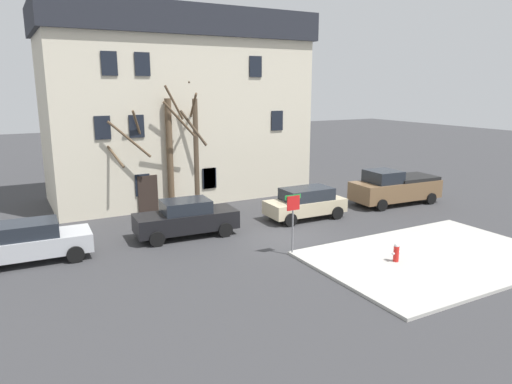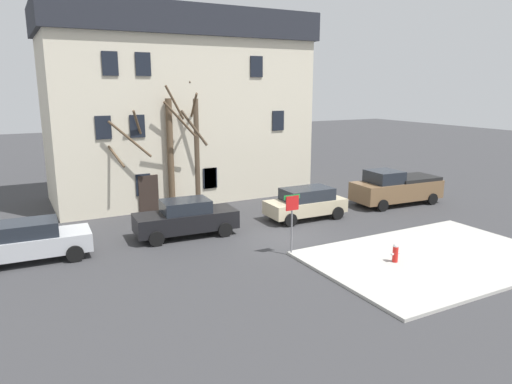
{
  "view_description": "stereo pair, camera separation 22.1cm",
  "coord_description": "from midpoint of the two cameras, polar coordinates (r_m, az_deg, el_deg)",
  "views": [
    {
      "loc": [
        -11.25,
        -17.68,
        6.89
      ],
      "look_at": [
        -0.34,
        2.23,
        1.75
      ],
      "focal_mm": 32.94,
      "sensor_mm": 36.0,
      "label": 1
    },
    {
      "loc": [
        -11.06,
        -17.78,
        6.89
      ],
      "look_at": [
        -0.34,
        2.23,
        1.75
      ],
      "focal_mm": 32.94,
      "sensor_mm": 36.0,
      "label": 2
    }
  ],
  "objects": [
    {
      "name": "ground_plane",
      "position": [
        22.05,
        3.81,
        -5.48
      ],
      "size": [
        120.0,
        120.0,
        0.0
      ],
      "primitive_type": "plane",
      "color": "#38383A"
    },
    {
      "name": "sidewalk_slab",
      "position": [
        20.61,
        21.03,
        -7.48
      ],
      "size": [
        9.92,
        6.64,
        0.12
      ],
      "primitive_type": "cube",
      "color": "#B7B5AD",
      "rests_on": "ground_plane"
    },
    {
      "name": "building_main",
      "position": [
        30.04,
        -9.06,
        10.34
      ],
      "size": [
        16.01,
        6.98,
        11.26
      ],
      "color": "beige",
      "rests_on": "ground_plane"
    },
    {
      "name": "tree_bare_near",
      "position": [
        26.44,
        -14.94,
        3.66
      ],
      "size": [
        3.18,
        3.16,
        5.68
      ],
      "color": "brown",
      "rests_on": "ground_plane"
    },
    {
      "name": "tree_bare_mid",
      "position": [
        26.32,
        -9.89,
        5.33
      ],
      "size": [
        2.32,
        3.07,
        7.18
      ],
      "color": "brown",
      "rests_on": "ground_plane"
    },
    {
      "name": "tree_bare_far",
      "position": [
        27.32,
        -7.19,
        5.16
      ],
      "size": [
        1.98,
        2.11,
        6.2
      ],
      "color": "#4C3D2D",
      "rests_on": "ground_plane"
    },
    {
      "name": "car_silver_sedan",
      "position": [
        20.88,
        -25.38,
        -5.4
      ],
      "size": [
        4.61,
        2.17,
        1.65
      ],
      "color": "#B7BABF",
      "rests_on": "ground_plane"
    },
    {
      "name": "car_black_sedan",
      "position": [
        22.16,
        -8.22,
        -3.14
      ],
      "size": [
        4.83,
        2.22,
        1.74
      ],
      "color": "black",
      "rests_on": "ground_plane"
    },
    {
      "name": "car_beige_wagon",
      "position": [
        24.93,
        6.33,
        -1.31
      ],
      "size": [
        4.29,
        2.06,
        1.65
      ],
      "color": "#C6B793",
      "rests_on": "ground_plane"
    },
    {
      "name": "pickup_truck_brown",
      "position": [
        29.08,
        16.84,
        0.54
      ],
      "size": [
        5.55,
        2.56,
        2.08
      ],
      "color": "brown",
      "rests_on": "ground_plane"
    },
    {
      "name": "fire_hydrant",
      "position": [
        19.38,
        16.89,
        -7.04
      ],
      "size": [
        0.42,
        0.22,
        0.75
      ],
      "color": "red",
      "rests_on": "sidewalk_slab"
    },
    {
      "name": "street_sign_pole",
      "position": [
        19.24,
        4.72,
        -2.58
      ],
      "size": [
        0.76,
        0.07,
        2.58
      ],
      "color": "slate",
      "rests_on": "ground_plane"
    },
    {
      "name": "bicycle_leaning",
      "position": [
        26.48,
        -18.24,
        -2.16
      ],
      "size": [
        1.75,
        0.2,
        1.03
      ],
      "color": "black",
      "rests_on": "ground_plane"
    }
  ]
}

